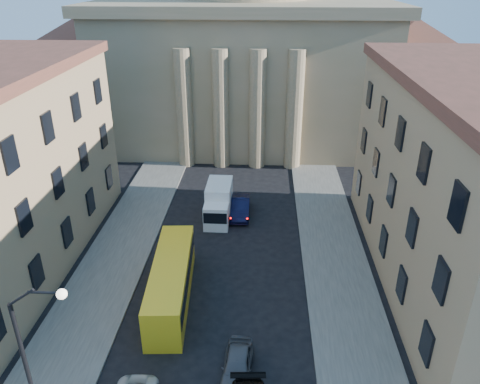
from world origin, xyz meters
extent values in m
cube|color=#52504B|center=(-8.50, 18.00, 0.07)|extent=(5.00, 60.00, 0.15)
cube|color=#52504B|center=(8.50, 18.00, 0.07)|extent=(5.00, 60.00, 0.15)
cube|color=#877853|center=(0.00, 56.00, 8.00)|extent=(34.00, 26.00, 16.00)
cube|color=#877853|center=(0.00, 56.00, 16.40)|extent=(35.50, 27.50, 1.20)
cube|color=#877853|center=(-21.00, 54.00, 5.50)|extent=(13.00, 13.00, 11.00)
cone|color=brown|center=(-21.00, 54.00, 13.00)|extent=(26.02, 26.02, 4.00)
cube|color=#877853|center=(21.00, 54.00, 5.50)|extent=(13.00, 13.00, 11.00)
cone|color=brown|center=(21.00, 54.00, 13.00)|extent=(26.02, 26.02, 4.00)
cylinder|color=#877853|center=(-6.00, 42.80, 6.50)|extent=(1.80, 1.80, 13.00)
cylinder|color=#877853|center=(-2.00, 42.80, 6.50)|extent=(1.80, 1.80, 13.00)
cylinder|color=#877853|center=(2.00, 42.80, 6.50)|extent=(1.80, 1.80, 13.00)
cylinder|color=#877853|center=(6.00, 42.80, 6.50)|extent=(1.80, 1.80, 13.00)
cube|color=#9B815B|center=(17.00, 22.00, 7.00)|extent=(11.00, 26.00, 14.00)
cylinder|color=black|center=(-7.50, 8.00, 4.00)|extent=(0.20, 0.20, 8.00)
cylinder|color=black|center=(-6.95, 8.00, 8.35)|extent=(1.30, 0.12, 0.96)
cylinder|color=black|center=(-5.95, 8.00, 8.65)|extent=(1.30, 0.12, 0.12)
sphere|color=white|center=(-5.20, 8.00, 8.60)|extent=(0.44, 0.44, 0.44)
imported|color=#4A4B4F|center=(1.64, 12.26, 0.70)|extent=(1.84, 4.16, 1.39)
imported|color=black|center=(0.80, 30.94, 0.78)|extent=(1.68, 4.75, 1.56)
cube|color=yellow|center=(-3.20, 18.61, 1.43)|extent=(3.00, 10.29, 2.86)
cube|color=black|center=(-3.20, 18.61, 1.89)|extent=(3.02, 9.74, 1.02)
cylinder|color=black|center=(-3.86, 14.86, 0.46)|extent=(0.34, 0.94, 0.92)
cylinder|color=black|center=(-2.02, 14.99, 0.46)|extent=(0.34, 0.94, 0.92)
cylinder|color=black|center=(-4.37, 22.23, 0.46)|extent=(0.34, 0.94, 0.92)
cylinder|color=black|center=(-2.53, 22.36, 0.46)|extent=(0.34, 0.94, 0.92)
cube|color=white|center=(-1.16, 28.71, 1.09)|extent=(2.11, 2.20, 2.19)
cube|color=black|center=(-1.17, 27.66, 1.37)|extent=(2.00, 0.13, 1.00)
cube|color=white|center=(-1.14, 31.16, 1.59)|extent=(2.22, 3.84, 2.82)
cylinder|color=black|center=(-2.07, 28.35, 0.41)|extent=(0.26, 0.82, 0.82)
cylinder|color=black|center=(-0.25, 28.33, 0.41)|extent=(0.26, 0.82, 0.82)
cylinder|color=black|center=(-2.04, 31.99, 0.41)|extent=(0.26, 0.82, 0.82)
cylinder|color=black|center=(-0.22, 31.98, 0.41)|extent=(0.26, 0.82, 0.82)
camera|label=1|loc=(2.82, -6.78, 20.49)|focal=35.00mm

